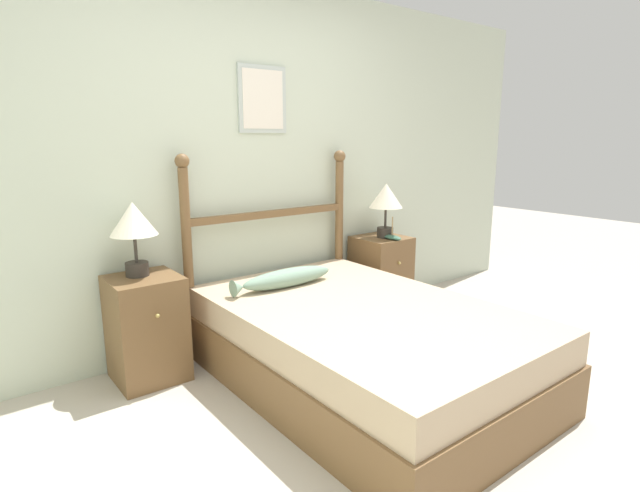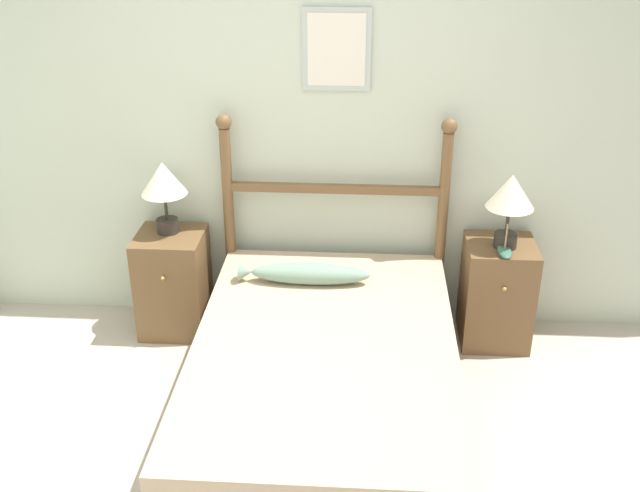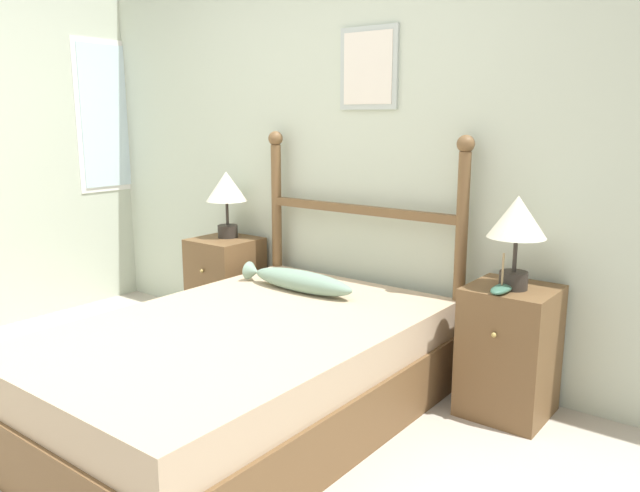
{
  "view_description": "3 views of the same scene",
  "coord_description": "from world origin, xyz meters",
  "views": [
    {
      "loc": [
        -1.68,
        -1.46,
        1.48
      ],
      "look_at": [
        0.24,
        1.02,
        0.79
      ],
      "focal_mm": 28.0,
      "sensor_mm": 36.0,
      "label": 1
    },
    {
      "loc": [
        0.43,
        -2.58,
        2.57
      ],
      "look_at": [
        0.19,
        1.06,
        0.81
      ],
      "focal_mm": 42.0,
      "sensor_mm": 36.0,
      "label": 2
    },
    {
      "loc": [
        2.29,
        -1.41,
        1.47
      ],
      "look_at": [
        0.34,
        1.11,
        0.8
      ],
      "focal_mm": 35.0,
      "sensor_mm": 36.0,
      "label": 3
    }
  ],
  "objects": [
    {
      "name": "table_lamp_right",
      "position": [
        1.26,
        1.44,
        0.98
      ],
      "size": [
        0.28,
        0.28,
        0.45
      ],
      "color": "#2D2823",
      "rests_on": "nightstand_right"
    },
    {
      "name": "model_boat",
      "position": [
        1.24,
        1.34,
        0.68
      ],
      "size": [
        0.08,
        0.19,
        0.19
      ],
      "color": "#386651",
      "rests_on": "nightstand_right"
    },
    {
      "name": "nightstand_left",
      "position": [
        -0.75,
        1.47,
        0.33
      ],
      "size": [
        0.41,
        0.43,
        0.65
      ],
      "color": "brown",
      "rests_on": "ground_plane"
    },
    {
      "name": "headboard",
      "position": [
        0.25,
        1.61,
        0.77
      ],
      "size": [
        1.4,
        0.09,
        1.37
      ],
      "color": "brown",
      "rests_on": "ground_plane"
    },
    {
      "name": "fish_pillow",
      "position": [
        0.1,
        1.22,
        0.55
      ],
      "size": [
        0.76,
        0.15,
        0.12
      ],
      "color": "gray",
      "rests_on": "bed"
    },
    {
      "name": "table_lamp_left",
      "position": [
        -0.77,
        1.52,
        0.98
      ],
      "size": [
        0.28,
        0.28,
        0.45
      ],
      "color": "#2D2823",
      "rests_on": "nightstand_left"
    },
    {
      "name": "nightstand_right",
      "position": [
        1.25,
        1.47,
        0.33
      ],
      "size": [
        0.41,
        0.43,
        0.65
      ],
      "color": "brown",
      "rests_on": "ground_plane"
    },
    {
      "name": "bed",
      "position": [
        0.25,
        0.61,
        0.24
      ],
      "size": [
        1.37,
        2.07,
        0.49
      ],
      "color": "brown",
      "rests_on": "ground_plane"
    },
    {
      "name": "wall_back",
      "position": [
        0.0,
        1.73,
        1.28
      ],
      "size": [
        6.4,
        0.08,
        2.55
      ],
      "color": "beige",
      "rests_on": "ground_plane"
    }
  ]
}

